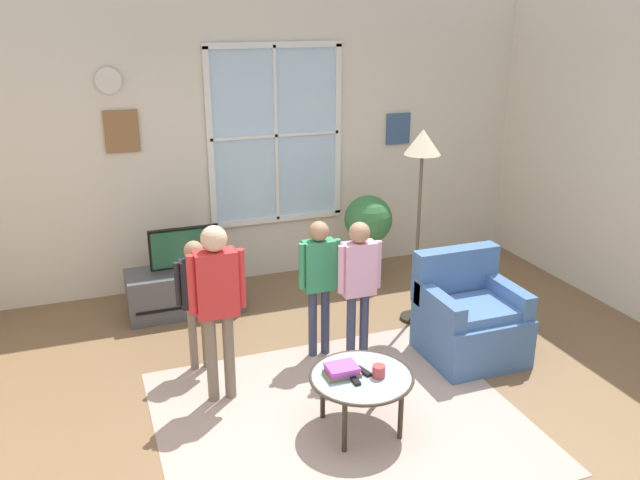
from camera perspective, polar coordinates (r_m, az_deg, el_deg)
The scene contains 17 objects.
ground_plane at distance 4.92m, azimuth 3.06°, elevation -15.24°, with size 6.83×6.31×0.02m, color brown.
back_wall at distance 6.95m, azimuth -6.26°, elevation 8.20°, with size 6.23×0.17×2.90m.
area_rug at distance 4.90m, azimuth 1.72°, elevation -15.15°, with size 2.54×2.24×0.01m, color tan.
tv_stand at distance 6.50m, azimuth -11.56°, elevation -4.32°, with size 1.08×0.47×0.44m.
television at distance 6.33m, azimuth -11.82°, elevation -0.70°, with size 0.61×0.08×0.42m.
armchair at distance 5.70m, azimuth 12.73°, elevation -6.68°, with size 0.76×0.74×0.87m.
coffee_table at distance 4.62m, azimuth 3.58°, elevation -11.90°, with size 0.72×0.72×0.42m.
book_stack at distance 4.58m, azimuth 1.91°, elevation -11.18°, with size 0.24×0.17×0.08m.
cup at distance 4.58m, azimuth 5.09°, elevation -11.21°, with size 0.09×0.09×0.09m, color #BF3F3F.
remote_near_books at distance 4.54m, azimuth 2.97°, elevation -11.92°, with size 0.04×0.14×0.02m, color black.
remote_near_cup at distance 4.63m, azimuth 3.75°, elevation -11.22°, with size 0.04×0.14×0.02m, color black.
person_green_shirt at distance 5.39m, azimuth -0.08°, elevation -2.88°, with size 0.36×0.16×1.19m.
person_pink_shirt at distance 5.26m, azimuth 3.35°, elevation -3.20°, with size 0.37×0.17×1.22m.
person_black_shirt at distance 5.29m, azimuth -10.62°, elevation -4.29°, with size 0.33×0.15×1.10m.
person_red_shirt at distance 4.78m, azimuth -8.88°, elevation -4.62°, with size 0.41×0.19×1.37m.
potted_plant_by_window at distance 6.99m, azimuth 4.17°, elevation 1.29°, with size 0.51×0.51×0.94m.
floor_lamp at distance 5.87m, azimuth 8.76°, elevation 6.63°, with size 0.32×0.32×1.80m.
Camera 1 is at (-1.64, -3.71, 2.78)m, focal length 37.10 mm.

